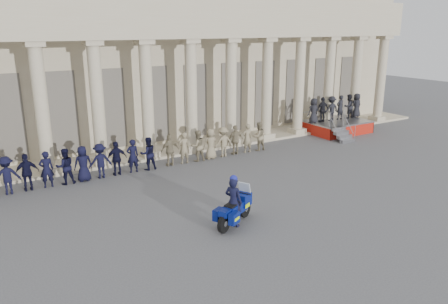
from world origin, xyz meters
TOP-DOWN VIEW (x-y plane):
  - ground at (0.00, 0.00)m, footprint 90.00×90.00m
  - building at (-0.00, 14.74)m, footprint 40.00×12.50m
  - officer_rank at (-4.48, 6.27)m, footprint 18.75×0.63m
  - reviewing_stand at (11.82, 7.22)m, footprint 4.81×3.91m
  - motorcycle at (-1.79, -1.30)m, footprint 2.01×1.39m
  - rider at (-1.90, -1.35)m, footprint 0.70×0.79m

SIDE VIEW (x-z plane):
  - ground at x=0.00m, z-range 0.00..0.00m
  - motorcycle at x=-1.79m, z-range -0.09..1.31m
  - officer_rank at x=-4.48m, z-range 0.00..1.67m
  - rider at x=-1.90m, z-range -0.01..1.91m
  - reviewing_stand at x=11.82m, z-range 0.13..2.59m
  - building at x=0.00m, z-range 0.02..9.02m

